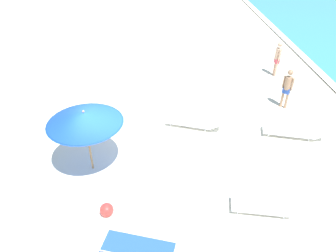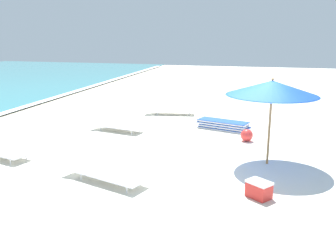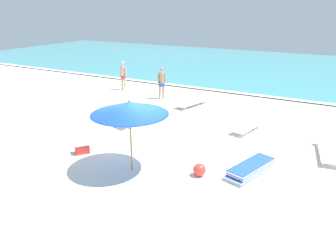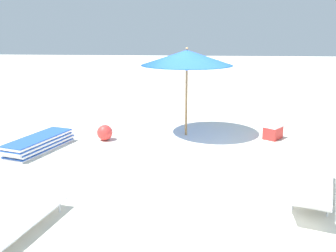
# 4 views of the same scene
# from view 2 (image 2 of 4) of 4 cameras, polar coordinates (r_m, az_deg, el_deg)

# --- Properties ---
(ground_plane) EXTENTS (60.00, 60.00, 0.16)m
(ground_plane) POSITION_cam_2_polar(r_m,az_deg,el_deg) (10.13, 9.76, -6.30)
(ground_plane) COLOR silver
(beach_umbrella) EXTENTS (2.36, 2.36, 2.30)m
(beach_umbrella) POSITION_cam_2_polar(r_m,az_deg,el_deg) (9.93, 15.57, 5.56)
(beach_umbrella) COLOR #9E7547
(beach_umbrella) RESTS_ON ground_plane
(lounger_stack) EXTENTS (1.15, 2.02, 0.32)m
(lounger_stack) POSITION_cam_2_polar(r_m,az_deg,el_deg) (13.66, 8.44, 0.16)
(lounger_stack) COLOR blue
(lounger_stack) RESTS_ON ground_plane
(sun_lounger_under_umbrella) EXTENTS (0.94, 2.21, 0.56)m
(sun_lounger_under_umbrella) POSITION_cam_2_polar(r_m,az_deg,el_deg) (16.01, 0.05, 2.54)
(sun_lounger_under_umbrella) COLOR white
(sun_lounger_under_umbrella) RESTS_ON ground_plane
(sun_lounger_beside_umbrella) EXTENTS (0.99, 2.09, 0.62)m
(sun_lounger_beside_umbrella) POSITION_cam_2_polar(r_m,az_deg,el_deg) (13.47, -8.15, 0.22)
(sun_lounger_beside_umbrella) COLOR white
(sun_lounger_beside_umbrella) RESTS_ON ground_plane
(sun_lounger_near_water_right) EXTENTS (1.30, 2.34, 0.49)m
(sun_lounger_near_water_right) POSITION_cam_2_polar(r_m,az_deg,el_deg) (9.01, -9.90, -6.99)
(sun_lounger_near_water_right) COLOR white
(sun_lounger_near_water_right) RESTS_ON ground_plane
(beach_ball) EXTENTS (0.40, 0.40, 0.40)m
(beach_ball) POSITION_cam_2_polar(r_m,az_deg,el_deg) (12.30, 11.91, -1.38)
(beach_ball) COLOR red
(beach_ball) RESTS_ON ground_plane
(cooler_box) EXTENTS (0.58, 0.61, 0.37)m
(cooler_box) POSITION_cam_2_polar(r_m,az_deg,el_deg) (8.24, 13.68, -9.36)
(cooler_box) COLOR red
(cooler_box) RESTS_ON ground_plane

